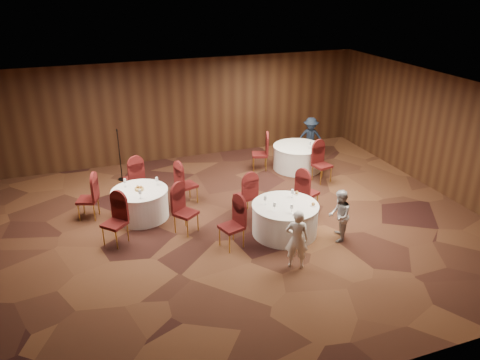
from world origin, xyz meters
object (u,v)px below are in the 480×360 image
object	(u,v)px
table_left	(141,203)
mic_stand	(121,166)
woman_a	(297,239)
man_c	(310,138)
table_main	(285,219)
table_right	(298,157)
woman_b	(339,216)

from	to	relation	value
table_left	mic_stand	distance (m)	2.55
woman_a	man_c	distance (m)	6.46
table_main	man_c	world-z (taller)	man_c
table_main	mic_stand	bearing A→B (deg)	125.48
mic_stand	man_c	distance (m)	6.10
table_left	table_right	xyz separation A→B (m)	(5.10, 1.55, 0.00)
table_right	woman_a	distance (m)	5.42
woman_a	man_c	xyz separation A→B (m)	(3.25, 5.58, 0.02)
mic_stand	man_c	bearing A→B (deg)	-2.31
table_main	woman_b	size ratio (longest dim) A/B	1.26
woman_a	woman_b	size ratio (longest dim) A/B	1.07
table_right	woman_a	xyz separation A→B (m)	(-2.44, -4.83, 0.28)
mic_stand	man_c	size ratio (longest dim) A/B	1.14
table_left	woman_a	world-z (taller)	woman_a
table_left	woman_a	xyz separation A→B (m)	(2.66, -3.28, 0.28)
table_left	mic_stand	xyz separation A→B (m)	(-0.17, 2.54, 0.07)
table_main	woman_a	xyz separation A→B (m)	(-0.37, -1.33, 0.28)
mic_stand	woman_a	distance (m)	6.48
mic_stand	woman_b	bearing A→B (deg)	-50.75
table_left	woman_a	bearing A→B (deg)	-50.94
table_right	woman_a	world-z (taller)	woman_a
table_left	woman_a	size ratio (longest dim) A/B	1.06
man_c	table_main	bearing A→B (deg)	-97.66
mic_stand	table_main	bearing A→B (deg)	-54.52
table_right	woman_a	size ratio (longest dim) A/B	1.17
mic_stand	table_right	bearing A→B (deg)	-10.64
table_left	man_c	size ratio (longest dim) A/B	1.02
mic_stand	woman_a	world-z (taller)	mic_stand
table_main	table_left	bearing A→B (deg)	147.23
table_main	man_c	xyz separation A→B (m)	(2.89, 4.24, 0.30)
woman_a	woman_b	distance (m)	1.53
woman_b	table_right	bearing A→B (deg)	-163.59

